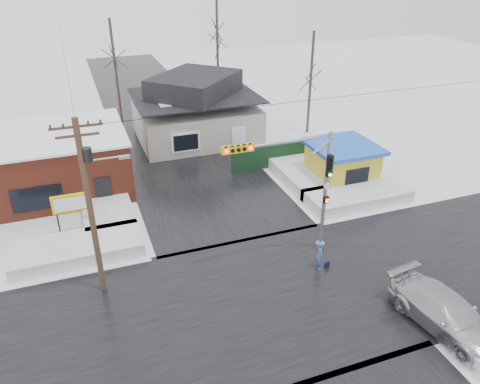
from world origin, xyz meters
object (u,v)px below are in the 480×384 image
object	(u,v)px
utility_pole	(90,200)
car	(446,313)
marquee_sign	(71,204)
kiosk	(342,163)
traffic_signal	(300,181)
pedestrian	(320,255)

from	to	relation	value
utility_pole	car	bearing A→B (deg)	-29.70
marquee_sign	kiosk	xyz separation A→B (m)	(18.50, 0.50, -0.46)
marquee_sign	car	bearing A→B (deg)	-42.80
marquee_sign	utility_pole	bearing A→B (deg)	-79.87
utility_pole	kiosk	distance (m)	18.95
traffic_signal	pedestrian	bearing A→B (deg)	-71.72
pedestrian	traffic_signal	bearing A→B (deg)	33.15
traffic_signal	pedestrian	world-z (taller)	traffic_signal
utility_pole	traffic_signal	bearing A→B (deg)	-2.95
traffic_signal	car	xyz separation A→B (m)	(3.70, -7.49, -3.72)
kiosk	pedestrian	distance (m)	10.88
kiosk	car	distance (m)	14.91
traffic_signal	pedestrian	xyz separation A→B (m)	(0.55, -1.67, -3.72)
utility_pole	kiosk	xyz separation A→B (m)	(17.43, 6.49, -3.65)
kiosk	pedestrian	world-z (taller)	kiosk
kiosk	car	xyz separation A→B (m)	(-3.37, -14.52, -0.65)
traffic_signal	marquee_sign	bearing A→B (deg)	150.28
pedestrian	marquee_sign	bearing A→B (deg)	70.51
kiosk	marquee_sign	bearing A→B (deg)	-178.45
traffic_signal	utility_pole	xyz separation A→B (m)	(-10.36, 0.53, 0.57)
traffic_signal	pedestrian	size ratio (longest dim) A/B	4.30
utility_pole	kiosk	world-z (taller)	utility_pole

